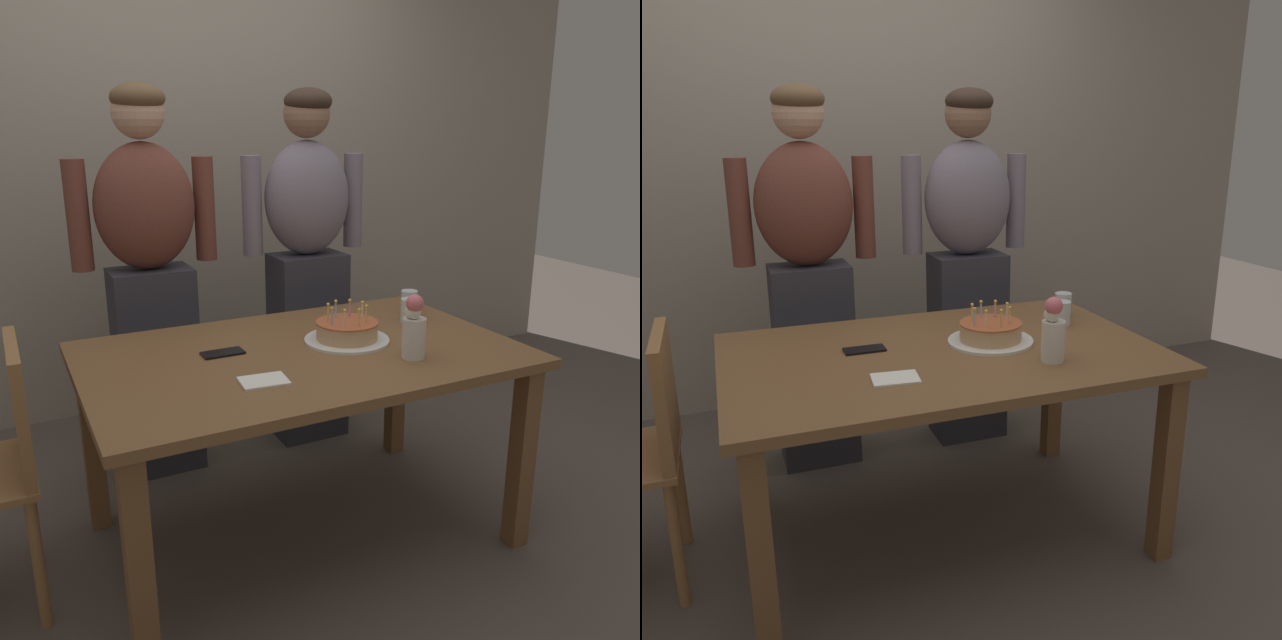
# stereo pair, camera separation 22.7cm
# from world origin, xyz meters

# --- Properties ---
(ground_plane) EXTENTS (10.00, 10.00, 0.00)m
(ground_plane) POSITION_xyz_m (0.00, 0.00, 0.00)
(ground_plane) COLOR #564C44
(back_wall) EXTENTS (5.20, 0.10, 2.60)m
(back_wall) POSITION_xyz_m (0.00, 1.55, 1.30)
(back_wall) COLOR #9E9384
(back_wall) RESTS_ON ground_plane
(dining_table) EXTENTS (1.50, 0.96, 0.74)m
(dining_table) POSITION_xyz_m (0.00, 0.00, 0.64)
(dining_table) COLOR brown
(dining_table) RESTS_ON ground_plane
(birthday_cake) EXTENTS (0.31, 0.31, 0.14)m
(birthday_cake) POSITION_xyz_m (0.19, 0.01, 0.78)
(birthday_cake) COLOR white
(birthday_cake) RESTS_ON dining_table
(water_glass_near) EXTENTS (0.07, 0.07, 0.10)m
(water_glass_near) POSITION_xyz_m (0.61, 0.23, 0.79)
(water_glass_near) COLOR silver
(water_glass_near) RESTS_ON dining_table
(water_glass_far) EXTENTS (0.08, 0.08, 0.09)m
(water_glass_far) POSITION_xyz_m (0.54, 0.12, 0.79)
(water_glass_far) COLOR silver
(water_glass_far) RESTS_ON dining_table
(cell_phone) EXTENTS (0.14, 0.07, 0.01)m
(cell_phone) POSITION_xyz_m (-0.26, 0.09, 0.74)
(cell_phone) COLOR black
(cell_phone) RESTS_ON dining_table
(napkin_stack) EXTENTS (0.16, 0.12, 0.01)m
(napkin_stack) POSITION_xyz_m (-0.23, -0.21, 0.74)
(napkin_stack) COLOR white
(napkin_stack) RESTS_ON dining_table
(flower_vase) EXTENTS (0.08, 0.08, 0.22)m
(flower_vase) POSITION_xyz_m (0.31, -0.24, 0.85)
(flower_vase) COLOR silver
(flower_vase) RESTS_ON dining_table
(person_man_bearded) EXTENTS (0.61, 0.27, 1.66)m
(person_man_bearded) POSITION_xyz_m (-0.34, 0.77, 0.87)
(person_man_bearded) COLOR #33333D
(person_man_bearded) RESTS_ON ground_plane
(person_woman_cardigan) EXTENTS (0.61, 0.27, 1.66)m
(person_woman_cardigan) POSITION_xyz_m (0.40, 0.77, 0.87)
(person_woman_cardigan) COLOR #33333D
(person_woman_cardigan) RESTS_ON ground_plane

